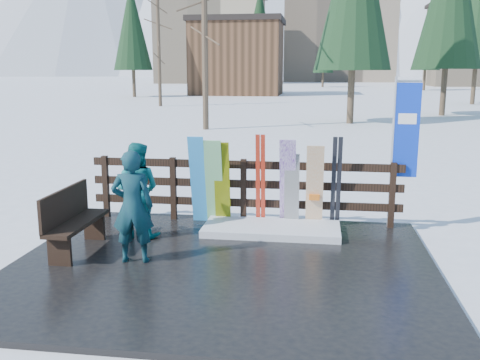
% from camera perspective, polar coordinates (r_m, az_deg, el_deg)
% --- Properties ---
extents(ground, '(700.00, 700.00, 0.00)m').
position_cam_1_polar(ground, '(7.72, -1.89, -9.50)').
color(ground, white).
rests_on(ground, ground).
extents(deck, '(6.00, 5.00, 0.08)m').
position_cam_1_polar(deck, '(7.71, -1.89, -9.22)').
color(deck, black).
rests_on(deck, ground).
extents(fence, '(5.60, 0.10, 1.15)m').
position_cam_1_polar(fence, '(9.60, 0.38, -0.66)').
color(fence, black).
rests_on(fence, deck).
extents(snow_patch, '(2.30, 1.00, 0.12)m').
position_cam_1_polar(snow_patch, '(9.11, 3.38, -5.25)').
color(snow_patch, white).
rests_on(snow_patch, deck).
extents(bench, '(0.41, 1.50, 0.97)m').
position_cam_1_polar(bench, '(8.44, -17.45, -3.94)').
color(bench, black).
rests_on(bench, deck).
extents(snowboard_0, '(0.28, 0.40, 1.59)m').
position_cam_1_polar(snowboard_0, '(9.49, -4.50, 0.01)').
color(snowboard_0, '#329BED').
rests_on(snowboard_0, deck).
extents(snowboard_1, '(0.31, 0.36, 1.53)m').
position_cam_1_polar(snowboard_1, '(9.44, -2.79, -0.23)').
color(snowboard_1, silver).
rests_on(snowboard_1, deck).
extents(snowboard_2, '(0.28, 0.24, 1.49)m').
position_cam_1_polar(snowboard_2, '(9.42, -1.92, -0.37)').
color(snowboard_2, '#C1D100').
rests_on(snowboard_2, deck).
extents(snowboard_3, '(0.27, 0.47, 1.57)m').
position_cam_1_polar(snowboard_3, '(9.28, 5.10, -0.34)').
color(snowboard_3, white).
rests_on(snowboard_3, deck).
extents(snowboard_4, '(0.26, 0.27, 1.32)m').
position_cam_1_polar(snowboard_4, '(9.31, 5.54, -1.11)').
color(snowboard_4, black).
rests_on(snowboard_4, deck).
extents(snowboard_5, '(0.29, 0.36, 1.47)m').
position_cam_1_polar(snowboard_5, '(9.28, 7.96, -0.72)').
color(snowboard_5, silver).
rests_on(snowboard_5, deck).
extents(ski_pair_a, '(0.16, 0.20, 1.63)m').
position_cam_1_polar(ski_pair_a, '(9.38, 2.20, 0.00)').
color(ski_pair_a, '#AD2615').
rests_on(ski_pair_a, deck).
extents(ski_pair_b, '(0.17, 0.30, 1.61)m').
position_cam_1_polar(ski_pair_b, '(9.34, 10.22, -0.26)').
color(ski_pair_b, black).
rests_on(ski_pair_b, deck).
extents(rental_flag, '(0.45, 0.04, 2.60)m').
position_cam_1_polar(rental_flag, '(9.51, 17.00, 4.50)').
color(rental_flag, silver).
rests_on(rental_flag, deck).
extents(person_front, '(0.64, 0.47, 1.62)m').
position_cam_1_polar(person_front, '(7.71, -11.40, -2.81)').
color(person_front, '#114944').
rests_on(person_front, deck).
extents(person_back, '(0.80, 0.64, 1.57)m').
position_cam_1_polar(person_back, '(8.89, -10.95, -1.05)').
color(person_back, '#10696B').
rests_on(person_back, deck).
extents(resort_buildings, '(73.00, 87.60, 22.60)m').
position_cam_1_polar(resort_buildings, '(122.70, 8.37, 14.80)').
color(resort_buildings, tan).
rests_on(resort_buildings, ground).
extents(trees, '(42.15, 68.84, 12.07)m').
position_cam_1_polar(trees, '(55.94, 10.10, 14.39)').
color(trees, '#382B1E').
rests_on(trees, ground).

